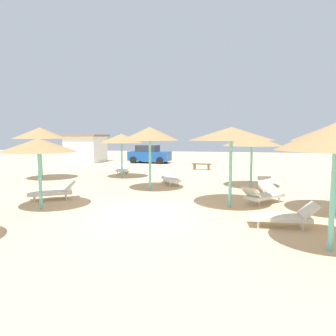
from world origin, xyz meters
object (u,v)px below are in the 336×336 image
(lounger_5, at_px, (54,192))
(lounger_6, at_px, (267,186))
(parasol_0, at_px, (336,137))
(parked_car, at_px, (149,154))
(lounger_0, at_px, (284,216))
(lounger_3, at_px, (262,196))
(parasol_4, at_px, (121,139))
(parasol_1, at_px, (150,134))
(beach_cabana, at_px, (86,148))
(parasol_5, at_px, (39,145))
(parasol_6, at_px, (252,141))
(lounger_1, at_px, (170,178))
(parasol_3, at_px, (231,134))
(parasol_8, at_px, (40,133))
(lounger_4, at_px, (123,169))
(bench_0, at_px, (201,165))

(lounger_5, relative_size, lounger_6, 0.98)
(parasol_0, distance_m, parked_car, 23.12)
(lounger_0, height_order, lounger_3, lounger_0)
(lounger_5, bearing_deg, parasol_4, 87.54)
(lounger_3, bearing_deg, parasol_1, 159.20)
(parked_car, bearing_deg, beach_cabana, -173.95)
(parasol_5, bearing_deg, lounger_6, 31.07)
(parasol_6, bearing_deg, lounger_0, -84.89)
(lounger_5, bearing_deg, lounger_1, 52.66)
(parasol_3, distance_m, parasol_8, 12.16)
(parasol_1, relative_size, lounger_5, 1.59)
(parasol_4, xyz_separation_m, lounger_4, (-0.77, 2.11, -2.13))
(parasol_3, height_order, lounger_1, parasol_3)
(lounger_1, relative_size, parked_car, 0.48)
(parasol_3, bearing_deg, lounger_6, 63.68)
(parasol_6, distance_m, lounger_1, 4.70)
(parasol_3, xyz_separation_m, lounger_6, (1.60, 3.24, -2.35))
(bench_0, bearing_deg, lounger_3, -72.15)
(parasol_1, relative_size, bench_0, 1.98)
(parasol_4, bearing_deg, bench_0, 51.59)
(parasol_6, bearing_deg, bench_0, 114.19)
(parasol_1, bearing_deg, parasol_5, -122.00)
(parasol_1, xyz_separation_m, parasol_3, (3.83, -2.74, -0.03))
(parasol_1, relative_size, lounger_4, 1.54)
(bench_0, bearing_deg, parasol_4, -128.41)
(parasol_3, xyz_separation_m, lounger_1, (-3.28, 4.68, -2.35))
(beach_cabana, bearing_deg, parasol_6, -37.13)
(parasol_0, relative_size, beach_cabana, 0.80)
(parasol_4, bearing_deg, parasol_1, -52.09)
(parasol_0, bearing_deg, parasol_4, 131.38)
(parasol_0, xyz_separation_m, parasol_1, (-6.13, 6.52, 0.12))
(parasol_1, bearing_deg, lounger_5, -136.93)
(lounger_4, xyz_separation_m, lounger_5, (0.48, -8.88, 0.00))
(beach_cabana, bearing_deg, parasol_3, -48.34)
(parasol_6, bearing_deg, parked_car, 126.19)
(parasol_3, xyz_separation_m, lounger_0, (1.55, -2.13, -2.35))
(parasol_0, xyz_separation_m, lounger_4, (-9.83, 12.40, -2.25))
(parasol_1, distance_m, lounger_1, 3.12)
(parasol_5, height_order, bench_0, parasol_5)
(parasol_3, xyz_separation_m, parasol_8, (-11.20, 4.73, 0.10))
(parasol_3, relative_size, parasol_8, 0.97)
(parasol_1, height_order, bench_0, parasol_1)
(parasol_0, relative_size, parasol_4, 1.06)
(parasol_4, bearing_deg, lounger_5, -92.46)
(lounger_0, distance_m, parked_car, 21.25)
(parasol_3, height_order, parasol_4, parasol_3)
(parked_car, bearing_deg, bench_0, -40.58)
(parasol_0, xyz_separation_m, parked_car, (-10.33, 20.61, -1.75))
(lounger_3, xyz_separation_m, parked_car, (-9.23, 16.00, 0.51))
(lounger_0, bearing_deg, parasol_5, 177.03)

